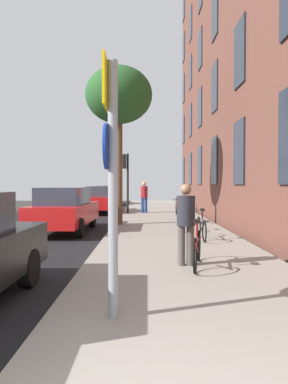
# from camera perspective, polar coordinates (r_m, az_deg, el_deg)

# --- Properties ---
(ground_plane) EXTENTS (41.80, 41.80, 0.00)m
(ground_plane) POSITION_cam_1_polar(r_m,az_deg,el_deg) (16.81, -8.86, -4.72)
(ground_plane) COLOR #332D28
(road_asphalt) EXTENTS (7.00, 38.00, 0.01)m
(road_asphalt) POSITION_cam_1_polar(r_m,az_deg,el_deg) (17.26, -15.79, -4.58)
(road_asphalt) COLOR black
(road_asphalt) RESTS_ON ground
(sidewalk) EXTENTS (4.20, 38.00, 0.12)m
(sidewalk) POSITION_cam_1_polar(r_m,az_deg,el_deg) (16.61, 3.18, -4.57)
(sidewalk) COLOR gray
(sidewalk) RESTS_ON ground
(sign_post) EXTENTS (0.15, 0.60, 3.13)m
(sign_post) POSITION_cam_1_polar(r_m,az_deg,el_deg) (4.29, -5.17, 4.18)
(sign_post) COLOR gray
(sign_post) RESTS_ON sidewalk
(traffic_light) EXTENTS (0.43, 0.24, 3.36)m
(traffic_light) POSITION_cam_1_polar(r_m,az_deg,el_deg) (19.93, -2.75, 3.23)
(traffic_light) COLOR black
(traffic_light) RESTS_ON sidewalk
(tree_near) EXTENTS (2.68, 2.68, 6.35)m
(tree_near) POSITION_cam_1_polar(r_m,az_deg,el_deg) (14.72, -3.88, 15.11)
(tree_near) COLOR brown
(tree_near) RESTS_ON sidewalk
(bicycle_0) EXTENTS (0.53, 1.69, 0.95)m
(bicycle_0) POSITION_cam_1_polar(r_m,az_deg,el_deg) (7.07, 8.76, -8.97)
(bicycle_0) COLOR black
(bicycle_0) RESTS_ON sidewalk
(bicycle_1) EXTENTS (0.42, 1.65, 0.92)m
(bicycle_1) POSITION_cam_1_polar(r_m,az_deg,el_deg) (10.57, 9.46, -5.64)
(bicycle_1) COLOR black
(bicycle_1) RESTS_ON sidewalk
(bicycle_2) EXTENTS (0.42, 1.76, 0.97)m
(bicycle_2) POSITION_cam_1_polar(r_m,az_deg,el_deg) (12.47, 6.37, -4.48)
(bicycle_2) COLOR black
(bicycle_2) RESTS_ON sidewalk
(bicycle_3) EXTENTS (0.42, 1.63, 0.92)m
(bicycle_3) POSITION_cam_1_polar(r_m,az_deg,el_deg) (14.65, 6.61, -3.71)
(bicycle_3) COLOR black
(bicycle_3) RESTS_ON sidewalk
(bicycle_4) EXTENTS (0.42, 1.69, 0.91)m
(bicycle_4) POSITION_cam_1_polar(r_m,az_deg,el_deg) (18.61, 5.48, -2.66)
(bicycle_4) COLOR black
(bicycle_4) RESTS_ON sidewalk
(pedestrian_0) EXTENTS (0.47, 0.47, 1.63)m
(pedestrian_0) POSITION_cam_1_polar(r_m,az_deg,el_deg) (7.13, 6.98, -4.33)
(pedestrian_0) COLOR #4C4742
(pedestrian_0) RESTS_ON sidewalk
(pedestrian_1) EXTENTS (0.53, 0.53, 1.78)m
(pedestrian_1) POSITION_cam_1_polar(r_m,az_deg,el_deg) (20.11, 0.22, -0.47)
(pedestrian_1) COLOR navy
(pedestrian_1) RESTS_ON sidewalk
(car_1) EXTENTS (1.85, 4.55, 1.62)m
(car_1) POSITION_cam_1_polar(r_m,az_deg,el_deg) (13.13, -12.42, -2.72)
(car_1) COLOR red
(car_1) RESTS_ON road_asphalt
(car_2) EXTENTS (1.79, 4.35, 1.62)m
(car_2) POSITION_cam_1_polar(r_m,az_deg,el_deg) (21.29, -6.79, -1.18)
(car_2) COLOR red
(car_2) RESTS_ON road_asphalt
(car_3) EXTENTS (1.82, 4.46, 1.62)m
(car_3) POSITION_cam_1_polar(r_m,az_deg,el_deg) (29.61, -5.62, -0.49)
(car_3) COLOR red
(car_3) RESTS_ON road_asphalt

